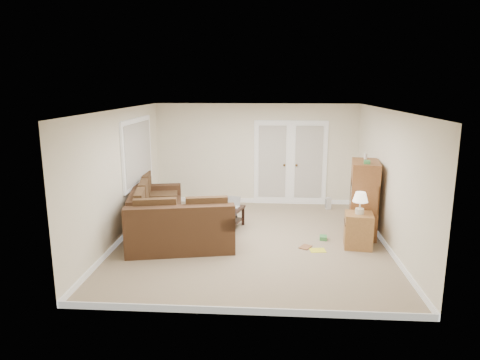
# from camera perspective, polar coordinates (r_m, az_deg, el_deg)

# --- Properties ---
(floor) EXTENTS (5.50, 5.50, 0.00)m
(floor) POSITION_cam_1_polar(r_m,az_deg,el_deg) (8.34, 1.54, -8.06)
(floor) COLOR tan
(floor) RESTS_ON ground
(ceiling) EXTENTS (5.00, 5.50, 0.02)m
(ceiling) POSITION_cam_1_polar(r_m,az_deg,el_deg) (7.82, 1.65, 9.36)
(ceiling) COLOR silver
(ceiling) RESTS_ON wall_back
(wall_left) EXTENTS (0.02, 5.50, 2.50)m
(wall_left) POSITION_cam_1_polar(r_m,az_deg,el_deg) (8.46, -15.59, 0.60)
(wall_left) COLOR white
(wall_left) RESTS_ON floor
(wall_right) EXTENTS (0.02, 5.50, 2.50)m
(wall_right) POSITION_cam_1_polar(r_m,az_deg,el_deg) (8.28, 19.16, 0.11)
(wall_right) COLOR white
(wall_right) RESTS_ON floor
(wall_back) EXTENTS (5.00, 0.02, 2.50)m
(wall_back) POSITION_cam_1_polar(r_m,az_deg,el_deg) (10.69, 2.18, 3.46)
(wall_back) COLOR white
(wall_back) RESTS_ON floor
(wall_front) EXTENTS (5.00, 0.02, 2.50)m
(wall_front) POSITION_cam_1_polar(r_m,az_deg,el_deg) (5.33, 0.41, -5.83)
(wall_front) COLOR white
(wall_front) RESTS_ON floor
(baseboards) EXTENTS (5.00, 5.50, 0.10)m
(baseboards) POSITION_cam_1_polar(r_m,az_deg,el_deg) (8.32, 1.54, -7.74)
(baseboards) COLOR white
(baseboards) RESTS_ON floor
(french_doors) EXTENTS (1.80, 0.05, 2.13)m
(french_doors) POSITION_cam_1_polar(r_m,az_deg,el_deg) (10.70, 6.72, 2.22)
(french_doors) COLOR white
(french_doors) RESTS_ON floor
(window_left) EXTENTS (0.05, 1.92, 1.42)m
(window_left) POSITION_cam_1_polar(r_m,az_deg,el_deg) (9.33, -13.48, 3.66)
(window_left) COLOR white
(window_left) RESTS_ON wall_left
(sectional_sofa) EXTENTS (2.47, 3.05, 0.90)m
(sectional_sofa) POSITION_cam_1_polar(r_m,az_deg,el_deg) (8.57, -9.77, -5.18)
(sectional_sofa) COLOR #462C1B
(sectional_sofa) RESTS_ON floor
(coffee_table) EXTENTS (0.80, 1.18, 0.73)m
(coffee_table) POSITION_cam_1_polar(r_m,az_deg,el_deg) (8.79, -1.99, -5.31)
(coffee_table) COLOR black
(coffee_table) RESTS_ON floor
(tv_armoire) EXTENTS (0.65, 1.00, 1.60)m
(tv_armoire) POSITION_cam_1_polar(r_m,az_deg,el_deg) (8.80, 16.17, -2.32)
(tv_armoire) COLOR brown
(tv_armoire) RESTS_ON floor
(side_cabinet) EXTENTS (0.55, 0.55, 1.05)m
(side_cabinet) POSITION_cam_1_polar(r_m,az_deg,el_deg) (8.19, 15.52, -6.12)
(side_cabinet) COLOR #A16D3B
(side_cabinet) RESTS_ON floor
(space_heater) EXTENTS (0.14, 0.13, 0.29)m
(space_heater) POSITION_cam_1_polar(r_m,az_deg,el_deg) (10.55, 11.70, -3.06)
(space_heater) COLOR silver
(space_heater) RESTS_ON floor
(floor_magazine) EXTENTS (0.31, 0.25, 0.01)m
(floor_magazine) POSITION_cam_1_polar(r_m,az_deg,el_deg) (7.98, 10.30, -9.19)
(floor_magazine) COLOR yellow
(floor_magazine) RESTS_ON floor
(floor_greenbox) EXTENTS (0.16, 0.20, 0.07)m
(floor_greenbox) POSITION_cam_1_polar(r_m,az_deg,el_deg) (8.52, 11.04, -7.56)
(floor_greenbox) COLOR #418F4A
(floor_greenbox) RESTS_ON floor
(floor_book) EXTENTS (0.28, 0.30, 0.02)m
(floor_book) POSITION_cam_1_polar(r_m,az_deg,el_deg) (8.11, 8.15, -8.71)
(floor_book) COLOR brown
(floor_book) RESTS_ON floor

